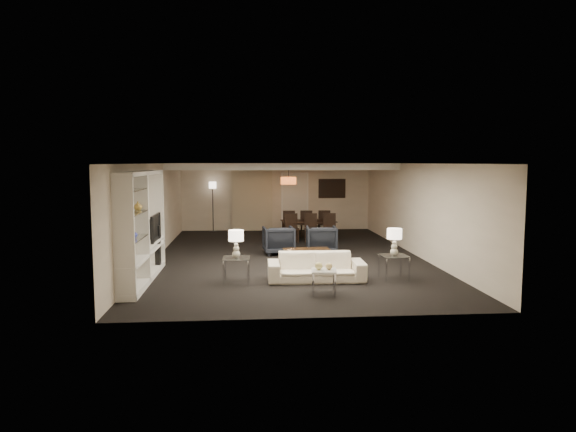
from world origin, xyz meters
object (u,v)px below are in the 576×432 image
at_px(table_lamp_right, 394,242).
at_px(armchair_left, 279,240).
at_px(sofa, 316,267).
at_px(chair_fr, 324,223).
at_px(pendant_light, 288,181).
at_px(chair_nl, 292,228).
at_px(side_table_left, 236,270).
at_px(dining_table, 309,230).
at_px(chair_nm, 311,228).
at_px(coffee_table, 307,258).
at_px(armchair_right, 321,240).
at_px(table_lamp_left, 236,244).
at_px(chair_nr, 330,228).
at_px(vase_amber, 138,206).
at_px(television, 151,228).
at_px(vase_blue, 133,234).
at_px(floor_lamp, 213,207).
at_px(marble_table, 324,282).
at_px(chair_fl, 289,223).
at_px(floor_speaker, 158,248).
at_px(side_table_right, 394,267).
at_px(chair_fm, 306,223).

bearing_deg(table_lamp_right, armchair_left, 124.88).
bearing_deg(sofa, chair_fr, 81.32).
xyz_separation_m(pendant_light, chair_nl, (0.03, -1.10, -1.46)).
bearing_deg(armchair_left, side_table_left, 66.74).
distance_m(dining_table, chair_nm, 0.67).
distance_m(coffee_table, armchair_right, 1.81).
xyz_separation_m(table_lamp_left, dining_table, (2.26, 5.92, -0.51)).
height_order(table_lamp_left, chair_nr, table_lamp_left).
xyz_separation_m(armchair_left, chair_nl, (0.56, 1.97, 0.07)).
height_order(sofa, armchair_left, armchair_left).
bearing_deg(armchair_left, vase_amber, 43.17).
xyz_separation_m(television, chair_fr, (4.81, 5.50, -0.60)).
distance_m(pendant_light, sofa, 6.58).
relative_size(side_table_left, television, 0.54).
relative_size(sofa, vase_blue, 11.85).
distance_m(armchair_right, dining_table, 2.62).
bearing_deg(table_lamp_left, floor_lamp, 97.06).
bearing_deg(armchair_left, coffee_table, 104.61).
xyz_separation_m(table_lamp_right, marble_table, (-1.70, -1.10, -0.58)).
relative_size(pendant_light, vase_amber, 2.89).
bearing_deg(chair_fl, table_lamp_right, 106.85).
xyz_separation_m(marble_table, chair_nm, (0.56, 6.37, 0.22)).
bearing_deg(floor_lamp, armchair_left, -66.26).
bearing_deg(floor_speaker, chair_nl, 56.09).
bearing_deg(vase_blue, television, 88.99).
bearing_deg(dining_table, floor_lamp, 142.37).
distance_m(vase_blue, dining_table, 7.85).
distance_m(pendant_light, vase_blue, 7.92).
distance_m(armchair_left, floor_speaker, 3.51).
height_order(table_lamp_left, television, television).
xyz_separation_m(floor_speaker, chair_fl, (3.53, 5.15, -0.07)).
relative_size(sofa, chair_fr, 2.27).
bearing_deg(armchair_right, table_lamp_left, 58.34).
bearing_deg(vase_blue, chair_nl, 58.36).
bearing_deg(floor_speaker, vase_amber, -85.47).
xyz_separation_m(pendant_light, television, (-3.58, -5.30, -0.87)).
bearing_deg(side_table_right, table_lamp_right, 0.00).
bearing_deg(chair_nr, table_lamp_left, -113.24).
xyz_separation_m(table_lamp_right, chair_nr, (-0.54, 5.27, -0.37)).
height_order(table_lamp_left, chair_fm, table_lamp_left).
distance_m(marble_table, chair_nl, 6.38).
height_order(sofa, chair_fm, chair_fm).
distance_m(pendant_light, chair_fr, 1.92).
bearing_deg(sofa, chair_nm, 85.28).
height_order(pendant_light, dining_table, pendant_light).
height_order(sofa, chair_nr, chair_nr).
xyz_separation_m(coffee_table, vase_blue, (-3.68, -2.23, 0.94)).
distance_m(armchair_right, marble_table, 4.44).
bearing_deg(chair_nl, chair_nm, -4.84).
xyz_separation_m(marble_table, vase_blue, (-3.68, 0.47, 0.91)).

